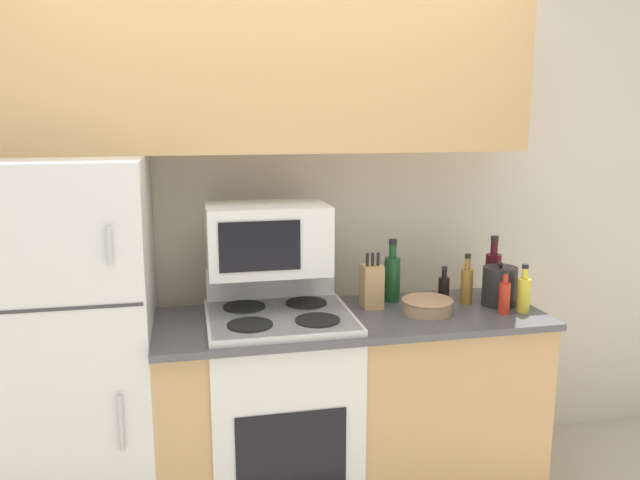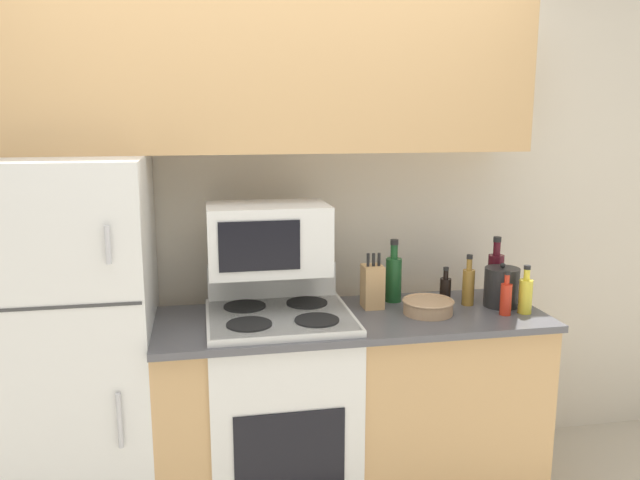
{
  "view_description": "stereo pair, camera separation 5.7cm",
  "coord_description": "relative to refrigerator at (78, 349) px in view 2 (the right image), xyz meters",
  "views": [
    {
      "loc": [
        -0.38,
        -2.29,
        1.78
      ],
      "look_at": [
        0.17,
        0.26,
        1.26
      ],
      "focal_mm": 35.0,
      "sensor_mm": 36.0,
      "label": 1
    },
    {
      "loc": [
        -0.32,
        -2.3,
        1.78
      ],
      "look_at": [
        0.17,
        0.26,
        1.26
      ],
      "focal_mm": 35.0,
      "sensor_mm": 36.0,
      "label": 2
    }
  ],
  "objects": [
    {
      "name": "refrigerator",
      "position": [
        0.0,
        0.0,
        0.0
      ],
      "size": [
        0.64,
        0.74,
        1.62
      ],
      "color": "silver",
      "rests_on": "ground_plane"
    },
    {
      "name": "microwave",
      "position": [
        0.82,
        0.03,
        0.45
      ],
      "size": [
        0.53,
        0.34,
        0.3
      ],
      "color": "silver",
      "rests_on": "stove"
    },
    {
      "name": "bowl",
      "position": [
        1.52,
        -0.12,
        0.14
      ],
      "size": [
        0.23,
        0.23,
        0.07
      ],
      "color": "tan",
      "rests_on": "lower_cabinets"
    },
    {
      "name": "bottle_wine_red",
      "position": [
        1.93,
        0.06,
        0.22
      ],
      "size": [
        0.08,
        0.08,
        0.3
      ],
      "color": "#470F19",
      "rests_on": "lower_cabinets"
    },
    {
      "name": "bottle_wine_green",
      "position": [
        1.42,
        0.09,
        0.22
      ],
      "size": [
        0.08,
        0.08,
        0.3
      ],
      "color": "#194C23",
      "rests_on": "lower_cabinets"
    },
    {
      "name": "bottle_vinegar",
      "position": [
        1.75,
        -0.03,
        0.2
      ],
      "size": [
        0.06,
        0.06,
        0.24
      ],
      "color": "olive",
      "rests_on": "lower_cabinets"
    },
    {
      "name": "bottle_cooking_spray",
      "position": [
        1.95,
        -0.2,
        0.19
      ],
      "size": [
        0.06,
        0.06,
        0.22
      ],
      "color": "gold",
      "rests_on": "lower_cabinets"
    },
    {
      "name": "kettle",
      "position": [
        1.89,
        -0.08,
        0.19
      ],
      "size": [
        0.16,
        0.16,
        0.21
      ],
      "color": "black",
      "rests_on": "lower_cabinets"
    },
    {
      "name": "lower_cabinets",
      "position": [
        1.18,
        -0.07,
        -0.35
      ],
      "size": [
        1.72,
        0.61,
        0.91
      ],
      "color": "tan",
      "rests_on": "ground_plane"
    },
    {
      "name": "knife_block",
      "position": [
        1.3,
        0.02,
        0.2
      ],
      "size": [
        0.09,
        0.1,
        0.26
      ],
      "color": "tan",
      "rests_on": "lower_cabinets"
    },
    {
      "name": "bottle_hot_sauce",
      "position": [
        1.85,
        -0.2,
        0.18
      ],
      "size": [
        0.05,
        0.05,
        0.2
      ],
      "color": "red",
      "rests_on": "lower_cabinets"
    },
    {
      "name": "upper_cabinets",
      "position": [
        0.86,
        0.19,
        1.15
      ],
      "size": [
        2.36,
        0.36,
        0.67
      ],
      "color": "tan",
      "rests_on": "refrigerator"
    },
    {
      "name": "wall_back",
      "position": [
        0.86,
        0.39,
        0.46
      ],
      "size": [
        8.0,
        0.05,
        2.55
      ],
      "color": "beige",
      "rests_on": "ground_plane"
    },
    {
      "name": "bottle_soy_sauce",
      "position": [
        1.64,
        -0.01,
        0.17
      ],
      "size": [
        0.05,
        0.05,
        0.18
      ],
      "color": "black",
      "rests_on": "lower_cabinets"
    },
    {
      "name": "stove",
      "position": [
        0.85,
        -0.08,
        -0.32
      ],
      "size": [
        0.63,
        0.59,
        1.1
      ],
      "color": "silver",
      "rests_on": "ground_plane"
    }
  ]
}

